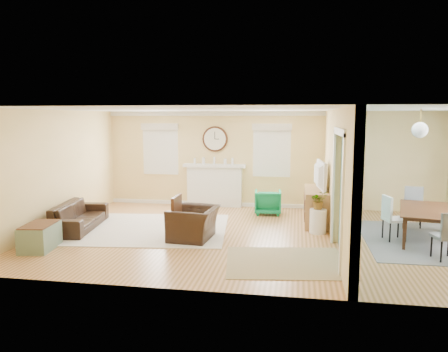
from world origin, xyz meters
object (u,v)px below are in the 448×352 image
Objects in this scene: credenza at (316,206)px; eames_chair at (194,224)px; sofa at (78,216)px; green_chair at (268,202)px; dining_table at (429,225)px.

eames_chair is at bearing -143.79° from credenza.
eames_chair is (2.70, -0.40, 0.04)m from sofa.
eames_chair is 0.63× the size of credenza.
credenza reaches higher than sofa.
eames_chair is 3.07m from credenza.
eames_chair is 1.50× the size of green_chair.
sofa is at bearing -93.79° from eames_chair.
sofa is at bearing 104.49° from dining_table.
dining_table reaches higher than green_chair.
credenza reaches higher than eames_chair.
sofa is 2.73m from eames_chair.
eames_chair is at bearing 59.15° from green_chair.
dining_table is at bearing -28.36° from credenza.
green_chair is at bearing -69.37° from sofa.
green_chair is at bearing 146.40° from credenza.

